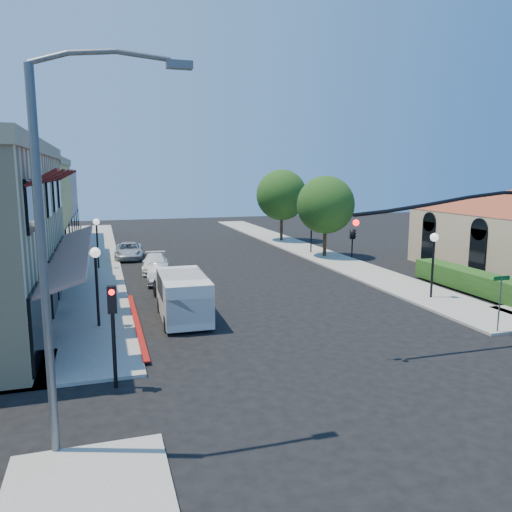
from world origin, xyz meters
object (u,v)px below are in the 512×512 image
object	(u,v)px
parked_car_b	(158,273)
cobra_streetlight	(58,237)
white_van	(183,294)
street_tree_b	(282,195)
signal_mast_arm	(485,242)
street_name_sign	(500,295)
lamppost_right_near	(434,249)
parked_car_c	(155,263)
parked_car_d	(129,251)
parked_car_a	(171,288)
secondary_signal	(113,317)
lamppost_left_near	(96,267)
lamppost_left_far	(97,231)
street_tree_a	(326,205)
lamppost_right_far	(311,221)

from	to	relation	value
parked_car_b	cobra_streetlight	bearing A→B (deg)	-95.35
white_van	street_tree_b	bearing A→B (deg)	60.35
signal_mast_arm	street_name_sign	world-z (taller)	signal_mast_arm
cobra_streetlight	lamppost_right_near	size ratio (longest dim) A/B	2.61
signal_mast_arm	parked_car_b	distance (m)	18.85
cobra_streetlight	parked_car_c	distance (m)	22.91
white_van	parked_car_d	distance (m)	17.89
lamppost_right_near	parked_car_a	world-z (taller)	lamppost_right_near
secondary_signal	lamppost_right_near	distance (m)	17.77
cobra_streetlight	lamppost_left_near	bearing A→B (deg)	86.29
street_tree_b	secondary_signal	distance (m)	34.97
lamppost_left_far	parked_car_a	world-z (taller)	lamppost_left_far
secondary_signal	lamppost_left_far	bearing A→B (deg)	91.39
lamppost_left_near	parked_car_a	world-z (taller)	lamppost_left_near
lamppost_left_near	parked_car_a	distance (m)	5.84
parked_car_c	parked_car_d	world-z (taller)	parked_car_d
lamppost_right_near	parked_car_b	size ratio (longest dim) A/B	1.01
signal_mast_arm	parked_car_a	bearing A→B (deg)	135.41
cobra_streetlight	street_name_sign	size ratio (longest dim) A/B	3.72
street_tree_a	parked_car_d	size ratio (longest dim) A/B	1.42
lamppost_left_near	street_tree_b	bearing A→B (deg)	54.21
lamppost_right_near	parked_car_c	world-z (taller)	lamppost_right_near
signal_mast_arm	parked_car_d	xyz separation A→B (m)	(-12.06, 24.50, -3.45)
street_name_sign	signal_mast_arm	bearing A→B (deg)	-156.80
lamppost_right_near	white_van	bearing A→B (deg)	179.22
cobra_streetlight	parked_car_a	xyz separation A→B (m)	(4.35, 14.00, -4.64)
street_tree_b	parked_car_b	size ratio (longest dim) A/B	1.98
street_tree_a	street_tree_b	xyz separation A→B (m)	(0.00, 10.00, 0.35)
street_tree_b	lamppost_left_near	size ratio (longest dim) A/B	1.97
lamppost_left_near	parked_car_c	world-z (taller)	lamppost_left_near
parked_car_b	parked_car_d	bearing A→B (deg)	104.67
lamppost_right_far	street_tree_b	bearing A→B (deg)	87.85
parked_car_a	street_name_sign	bearing A→B (deg)	-44.40
lamppost_right_near	lamppost_left_near	bearing A→B (deg)	180.00
signal_mast_arm	lamppost_left_far	distance (m)	25.07
secondary_signal	street_name_sign	bearing A→B (deg)	2.93
lamppost_left_near	lamppost_left_far	size ratio (longest dim) A/B	1.00
parked_car_a	parked_car_d	world-z (taller)	parked_car_d
lamppost_left_near	lamppost_left_far	distance (m)	14.00
signal_mast_arm	lamppost_right_far	bearing A→B (deg)	83.30
cobra_streetlight	lamppost_left_far	xyz separation A→B (m)	(0.65, 24.00, -2.53)
street_name_sign	parked_car_c	xyz separation A→B (m)	(-12.30, 17.80, -1.11)
street_tree_a	street_tree_b	bearing A→B (deg)	90.00
street_tree_a	parked_car_a	size ratio (longest dim) A/B	1.76
parked_car_c	signal_mast_arm	bearing A→B (deg)	-52.92
street_tree_b	street_name_sign	xyz separation A→B (m)	(-1.30, -29.80, -2.85)
signal_mast_arm	parked_car_a	xyz separation A→B (m)	(-10.66, 10.50, -3.46)
cobra_streetlight	parked_car_b	distance (m)	19.54
street_tree_a	street_name_sign	size ratio (longest dim) A/B	2.59
secondary_signal	cobra_streetlight	distance (m)	4.65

